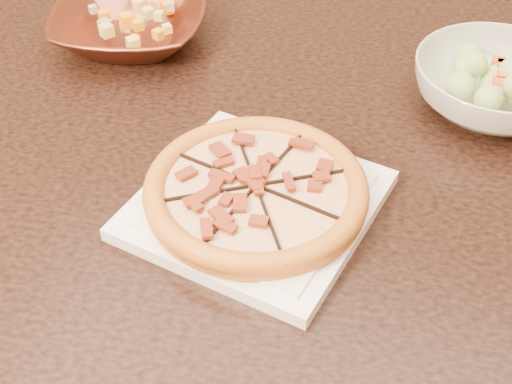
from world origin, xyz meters
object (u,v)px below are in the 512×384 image
Objects in this scene: bronze_bowl at (130,25)px; salad_bowl at (495,86)px; pizza at (256,190)px; plate at (256,204)px; dining_table at (215,184)px.

salad_bowl reaches higher than bronze_bowl.
bronze_bowl is (-0.30, 0.33, -0.00)m from pizza.
plate is 0.44m from bronze_bowl.
pizza reaches higher than plate.
plate is at bearing -132.06° from salad_bowl.
plate is 1.19× the size of pizza.
pizza is at bearing -132.06° from salad_bowl.
pizza is 0.44m from bronze_bowl.
pizza is at bearing -47.29° from bronze_bowl.
bronze_bowl is at bearing 132.71° from pizza.
salad_bowl reaches higher than plate.
pizza is at bearing -53.69° from dining_table.
plate is at bearing -174.85° from pizza.
dining_table is 0.22m from pizza.
dining_table is at bearing 126.31° from pizza.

